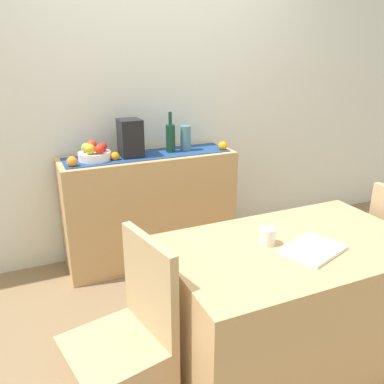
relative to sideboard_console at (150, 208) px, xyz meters
name	(u,v)px	position (x,y,z in m)	size (l,w,h in m)	color
ground_plane	(219,317)	(0.15, -0.92, -0.45)	(6.40, 6.40, 0.02)	#856A4A
room_wall_rear	(154,87)	(0.15, 0.26, 0.91)	(6.40, 0.06, 2.70)	silver
sideboard_console	(150,208)	(0.00, 0.00, 0.00)	(1.33, 0.42, 0.88)	tan
table_runner	(148,155)	(0.00, 0.00, 0.44)	(1.25, 0.32, 0.01)	navy
fruit_bowl	(95,156)	(-0.40, 0.00, 0.47)	(0.23, 0.23, 0.06)	white
apple_left	(86,148)	(-0.46, 0.01, 0.54)	(0.07, 0.07, 0.07)	#88AA44
apple_right	(90,149)	(-0.44, -0.06, 0.54)	(0.07, 0.07, 0.07)	gold
apple_front	(92,145)	(-0.41, 0.06, 0.54)	(0.08, 0.08, 0.08)	red
apple_rear	(103,147)	(-0.34, -0.01, 0.54)	(0.07, 0.07, 0.07)	red
apple_upper	(99,149)	(-0.38, -0.07, 0.54)	(0.07, 0.07, 0.07)	red
wine_bottle	(171,138)	(0.18, 0.00, 0.56)	(0.07, 0.07, 0.31)	#143825
coffee_maker	(130,138)	(-0.13, 0.00, 0.58)	(0.16, 0.18, 0.28)	black
ceramic_vase	(186,139)	(0.31, 0.00, 0.54)	(0.08, 0.08, 0.20)	slate
orange_loose_mid	(72,162)	(-0.57, -0.10, 0.48)	(0.07, 0.07, 0.07)	orange
orange_loose_far	(115,156)	(-0.27, -0.06, 0.47)	(0.06, 0.06, 0.06)	orange
orange_loose_end	(223,146)	(0.59, -0.10, 0.47)	(0.07, 0.07, 0.07)	orange
dining_table	(288,307)	(0.28, -1.43, -0.07)	(1.25, 0.75, 0.74)	tan
open_book	(313,249)	(0.31, -1.53, 0.31)	(0.28, 0.21, 0.02)	white
coffee_cup	(268,236)	(0.15, -1.38, 0.34)	(0.08, 0.08, 0.08)	silver
chair_near_window	(121,376)	(-0.61, -1.43, -0.17)	(0.47, 0.47, 0.90)	tan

